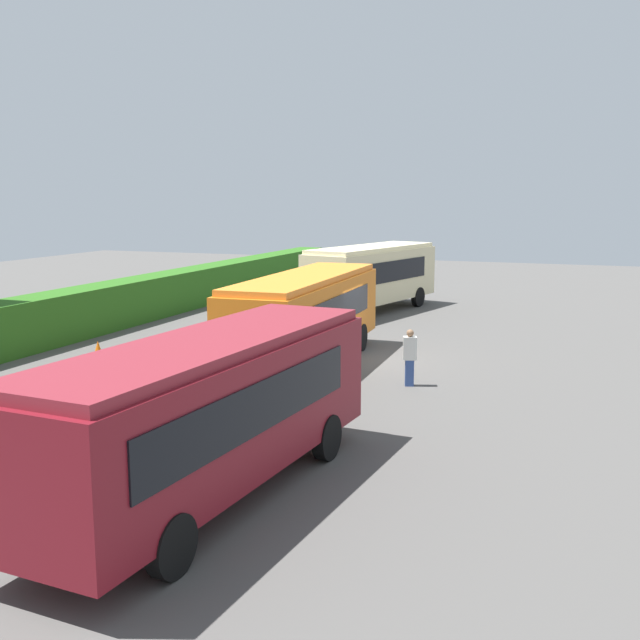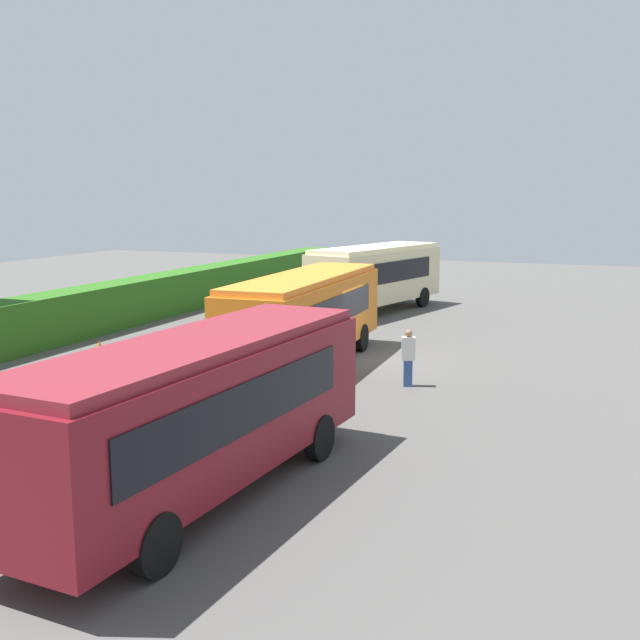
{
  "view_description": "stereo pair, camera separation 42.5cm",
  "coord_description": "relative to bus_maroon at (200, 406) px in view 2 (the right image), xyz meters",
  "views": [
    {
      "loc": [
        -24.66,
        -7.62,
        5.67
      ],
      "look_at": [
        -1.22,
        1.13,
        1.51
      ],
      "focal_mm": 42.45,
      "sensor_mm": 36.0,
      "label": 1
    },
    {
      "loc": [
        -24.51,
        -8.02,
        5.67
      ],
      "look_at": [
        -1.22,
        1.13,
        1.51
      ],
      "focal_mm": 42.45,
      "sensor_mm": 36.0,
      "label": 2
    }
  ],
  "objects": [
    {
      "name": "person_right",
      "position": [
        10.5,
        4.79,
        -0.84
      ],
      "size": [
        0.33,
        0.47,
        1.77
      ],
      "rotation": [
        0.0,
        0.0,
        0.18
      ],
      "color": "maroon",
      "rests_on": "ground_plane"
    },
    {
      "name": "person_center",
      "position": [
        9.59,
        -1.45,
        -0.87
      ],
      "size": [
        0.37,
        0.46,
        1.72
      ],
      "rotation": [
        0.0,
        0.0,
        3.44
      ],
      "color": "#334C8C",
      "rests_on": "ground_plane"
    },
    {
      "name": "bus_cream",
      "position": [
        23.28,
        3.82,
        0.06
      ],
      "size": [
        9.0,
        4.56,
        3.2
      ],
      "rotation": [
        0.0,
        0.0,
        -0.25
      ],
      "color": "beige",
      "rests_on": "ground_plane"
    },
    {
      "name": "bus_maroon",
      "position": [
        0.0,
        0.0,
        0.0
      ],
      "size": [
        9.32,
        3.1,
        3.07
      ],
      "rotation": [
        0.0,
        0.0,
        -0.08
      ],
      "color": "maroon",
      "rests_on": "ground_plane"
    },
    {
      "name": "hedge_row",
      "position": [
        12.65,
        13.02,
        -0.82
      ],
      "size": [
        52.35,
        1.67,
        1.91
      ],
      "primitive_type": "cube",
      "color": "#2B631B",
      "rests_on": "ground_plane"
    },
    {
      "name": "person_left",
      "position": [
        7.9,
        4.55,
        -0.83
      ],
      "size": [
        0.5,
        0.38,
        1.79
      ],
      "rotation": [
        0.0,
        0.0,
        4.41
      ],
      "color": "silver",
      "rests_on": "ground_plane"
    },
    {
      "name": "bus_orange",
      "position": [
        11.02,
        2.47,
        -0.01
      ],
      "size": [
        9.66,
        2.72,
        3.06
      ],
      "rotation": [
        0.0,
        0.0,
        0.03
      ],
      "color": "orange",
      "rests_on": "ground_plane"
    },
    {
      "name": "ground_plane",
      "position": [
        12.65,
        0.96,
        -1.78
      ],
      "size": [
        80.7,
        80.7,
        0.0
      ],
      "primitive_type": "plane",
      "color": "#514F4C"
    },
    {
      "name": "traffic_cone",
      "position": [
        9.63,
        9.76,
        -1.48
      ],
      "size": [
        0.36,
        0.36,
        0.6
      ],
      "primitive_type": "cone",
      "color": "orange",
      "rests_on": "ground_plane"
    }
  ]
}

